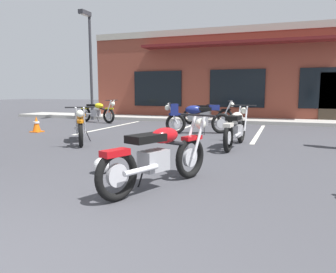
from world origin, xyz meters
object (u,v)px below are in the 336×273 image
Objects in this scene: parking_lot_lamp_post at (89,51)px; motorcycle_orange_scrambler at (208,113)px; motorcycle_green_cafe_racer at (97,112)px; traffic_cone at (36,124)px; motorcycle_red_sportbike at (195,117)px; motorcycle_silver_naked at (236,128)px; motorcycle_blue_standard at (81,125)px; helmet_on_pavement at (101,166)px; motorcycle_foreground_classic at (159,155)px.

motorcycle_orange_scrambler is at bearing -3.93° from parking_lot_lamp_post.
motorcycle_green_cafe_racer is 3.55m from traffic_cone.
motorcycle_green_cafe_racer is 4.71m from motorcycle_orange_scrambler.
motorcycle_orange_scrambler is 6.24m from parking_lot_lamp_post.
motorcycle_red_sportbike is at bearing -28.93° from parking_lot_lamp_post.
motorcycle_green_cafe_racer is 3.89× the size of traffic_cone.
motorcycle_silver_naked and motorcycle_blue_standard have the same top height.
motorcycle_green_cafe_racer is 8.97m from helmet_on_pavement.
motorcycle_silver_naked is at bearing -53.35° from motorcycle_red_sportbike.
motorcycle_orange_scrambler is (-1.26, 8.66, 0.00)m from motorcycle_foreground_classic.
parking_lot_lamp_post reaches higher than helmet_on_pavement.
motorcycle_blue_standard reaches higher than traffic_cone.
motorcycle_foreground_classic and motorcycle_green_cafe_racer have the same top height.
traffic_cone is (-4.85, 4.05, 0.13)m from helmet_on_pavement.
helmet_on_pavement is 0.05× the size of parking_lot_lamp_post.
motorcycle_red_sportbike is at bearing 126.65° from motorcycle_silver_naked.
parking_lot_lamp_post reaches higher than motorcycle_silver_naked.
motorcycle_foreground_classic reaches higher than helmet_on_pavement.
motorcycle_red_sportbike is 2.61m from motorcycle_silver_naked.
motorcycle_silver_naked is at bearing -6.64° from traffic_cone.
motorcycle_silver_naked is at bearing -35.72° from parking_lot_lamp_post.
motorcycle_green_cafe_racer is 3.02m from parking_lot_lamp_post.
motorcycle_foreground_classic is 4.55m from motorcycle_blue_standard.
helmet_on_pavement is at bearing -50.41° from motorcycle_blue_standard.
traffic_cone is at bearing 143.31° from motorcycle_foreground_classic.
motorcycle_silver_naked and motorcycle_orange_scrambler have the same top height.
motorcycle_silver_naked is at bearing -33.72° from motorcycle_green_cafe_racer.
motorcycle_red_sportbike is 0.41× the size of parking_lot_lamp_post.
traffic_cone is (-6.54, 0.76, -0.20)m from motorcycle_silver_naked.
motorcycle_orange_scrambler is (-1.78, 4.93, 0.00)m from motorcycle_silver_naked.
motorcycle_green_cafe_racer is at bearing -172.33° from motorcycle_orange_scrambler.
motorcycle_orange_scrambler is (4.67, 0.63, 0.00)m from motorcycle_green_cafe_racer.
motorcycle_red_sportbike is 5.17m from traffic_cone.
parking_lot_lamp_post is at bearing 127.25° from motorcycle_foreground_classic.
motorcycle_orange_scrambler is 8.11× the size of helmet_on_pavement.
motorcycle_blue_standard reaches higher than helmet_on_pavement.
parking_lot_lamp_post is (-7.40, 5.32, 2.68)m from motorcycle_silver_naked.
motorcycle_blue_standard is at bearing -110.55° from motorcycle_orange_scrambler.
motorcycle_foreground_classic is at bearing -36.69° from traffic_cone.
motorcycle_silver_naked is 1.15× the size of motorcycle_blue_standard.
parking_lot_lamp_post is (-3.53, 5.98, 2.68)m from motorcycle_blue_standard.
motorcycle_blue_standard is 5.59m from motorcycle_green_cafe_racer.
helmet_on_pavement is (-0.14, -5.38, -0.40)m from motorcycle_red_sportbike.
motorcycle_green_cafe_racer is (-2.58, 4.96, 0.00)m from motorcycle_blue_standard.
motorcycle_blue_standard and motorcycle_orange_scrambler have the same top height.
traffic_cone is 0.11× the size of parking_lot_lamp_post.
motorcycle_red_sportbike is at bearing 14.90° from traffic_cone.
motorcycle_foreground_classic and motorcycle_blue_standard have the same top height.
motorcycle_green_cafe_racer reaches higher than helmet_on_pavement.
parking_lot_lamp_post is at bearing 100.62° from traffic_cone.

